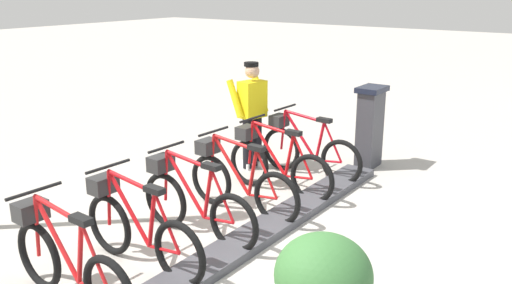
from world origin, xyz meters
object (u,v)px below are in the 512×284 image
at_px(bike_docked_2, 238,180).
at_px(bike_docked_5, 66,261).
at_px(payment_kiosk, 370,125).
at_px(worker_near_rack, 252,111).
at_px(bike_docked_3, 193,202).
at_px(bike_docked_0, 306,149).
at_px(bike_docked_1, 275,163).
at_px(bike_docked_4, 137,228).

bearing_deg(bike_docked_2, bike_docked_5, 90.00).
bearing_deg(payment_kiosk, bike_docked_5, 83.66).
xyz_separation_m(payment_kiosk, bike_docked_2, (0.57, 2.64, -0.24)).
relative_size(bike_docked_2, worker_near_rack, 1.04).
bearing_deg(bike_docked_3, bike_docked_0, -90.00).
relative_size(payment_kiosk, bike_docked_0, 0.74).
height_order(bike_docked_0, worker_near_rack, worker_near_rack).
distance_m(bike_docked_1, worker_near_rack, 1.21).
relative_size(bike_docked_3, worker_near_rack, 1.04).
bearing_deg(bike_docked_5, bike_docked_4, -90.00).
height_order(payment_kiosk, worker_near_rack, worker_near_rack).
xyz_separation_m(bike_docked_0, bike_docked_5, (0.00, 4.18, 0.00)).
relative_size(bike_docked_1, bike_docked_3, 1.00).
relative_size(bike_docked_2, bike_docked_3, 1.00).
bearing_deg(bike_docked_3, bike_docked_5, 90.00).
distance_m(bike_docked_0, bike_docked_5, 4.18).
bearing_deg(payment_kiosk, bike_docked_4, 82.44).
distance_m(bike_docked_4, bike_docked_5, 0.84).
bearing_deg(bike_docked_4, bike_docked_5, 90.00).
distance_m(bike_docked_2, bike_docked_3, 0.84).
bearing_deg(bike_docked_0, bike_docked_4, 90.00).
xyz_separation_m(bike_docked_1, bike_docked_3, (0.00, 1.67, 0.00)).
bearing_deg(bike_docked_0, bike_docked_3, 90.00).
bearing_deg(bike_docked_5, bike_docked_1, -90.00).
height_order(payment_kiosk, bike_docked_0, payment_kiosk).
xyz_separation_m(bike_docked_1, bike_docked_2, (0.00, 0.84, 0.00)).
xyz_separation_m(payment_kiosk, bike_docked_0, (0.57, 0.97, -0.24)).
height_order(payment_kiosk, bike_docked_3, payment_kiosk).
bearing_deg(bike_docked_0, bike_docked_5, 90.00).
xyz_separation_m(bike_docked_3, bike_docked_5, (0.00, 1.67, 0.00)).
relative_size(bike_docked_0, bike_docked_3, 1.00).
bearing_deg(bike_docked_4, bike_docked_3, -90.00).
distance_m(bike_docked_2, bike_docked_5, 2.51).
xyz_separation_m(bike_docked_4, bike_docked_5, (0.00, 0.84, 0.00)).
relative_size(bike_docked_1, bike_docked_2, 1.00).
bearing_deg(payment_kiosk, bike_docked_2, 77.77).
distance_m(bike_docked_3, bike_docked_5, 1.67).
xyz_separation_m(bike_docked_1, worker_near_rack, (0.88, -0.68, 0.48)).
height_order(bike_docked_0, bike_docked_3, same).
height_order(bike_docked_3, bike_docked_4, same).
bearing_deg(worker_near_rack, bike_docked_1, 142.57).
xyz_separation_m(payment_kiosk, bike_docked_1, (0.57, 1.80, -0.24)).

